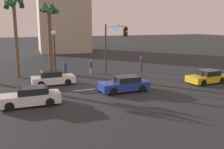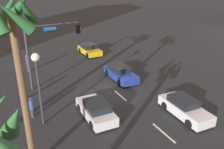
{
  "view_description": "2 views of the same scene",
  "coord_description": "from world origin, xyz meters",
  "px_view_note": "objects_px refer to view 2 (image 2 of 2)",
  "views": [
    {
      "loc": [
        -7.63,
        -21.58,
        5.86
      ],
      "look_at": [
        1.16,
        -0.86,
        1.42
      ],
      "focal_mm": 40.34,
      "sensor_mm": 36.0,
      "label": 1
    },
    {
      "loc": [
        -17.9,
        9.27,
        9.91
      ],
      "look_at": [
        0.16,
        0.1,
        1.52
      ],
      "focal_mm": 38.99,
      "sensor_mm": 36.0,
      "label": 2
    }
  ],
  "objects_px": {
    "streetlamp": "(38,75)",
    "pedestrian_0": "(32,107)",
    "car_4": "(184,108)",
    "car_5": "(121,73)",
    "traffic_signal": "(47,44)",
    "pedestrian_1": "(28,63)",
    "palm_tree_0": "(13,37)",
    "car_3": "(96,110)",
    "car_1": "(89,50)",
    "pedestrian_2": "(25,90)"
  },
  "relations": [
    {
      "from": "car_5",
      "to": "pedestrian_0",
      "type": "height_order",
      "value": "pedestrian_0"
    },
    {
      "from": "car_1",
      "to": "car_4",
      "type": "height_order",
      "value": "car_4"
    },
    {
      "from": "pedestrian_0",
      "to": "pedestrian_2",
      "type": "distance_m",
      "value": 3.16
    },
    {
      "from": "car_3",
      "to": "pedestrian_0",
      "type": "xyz_separation_m",
      "value": [
        2.22,
        4.19,
        0.21
      ]
    },
    {
      "from": "streetlamp",
      "to": "car_1",
      "type": "bearing_deg",
      "value": -33.5
    },
    {
      "from": "car_5",
      "to": "palm_tree_0",
      "type": "distance_m",
      "value": 14.83
    },
    {
      "from": "car_5",
      "to": "car_3",
      "type": "bearing_deg",
      "value": 137.29
    },
    {
      "from": "pedestrian_0",
      "to": "pedestrian_1",
      "type": "xyz_separation_m",
      "value": [
        9.54,
        -1.25,
        0.19
      ]
    },
    {
      "from": "car_1",
      "to": "car_4",
      "type": "relative_size",
      "value": 0.91
    },
    {
      "from": "streetlamp",
      "to": "pedestrian_0",
      "type": "distance_m",
      "value": 3.22
    },
    {
      "from": "pedestrian_0",
      "to": "car_5",
      "type": "bearing_deg",
      "value": -70.48
    },
    {
      "from": "car_3",
      "to": "traffic_signal",
      "type": "xyz_separation_m",
      "value": [
        7.14,
        1.61,
        3.46
      ]
    },
    {
      "from": "car_3",
      "to": "car_5",
      "type": "height_order",
      "value": "car_3"
    },
    {
      "from": "car_5",
      "to": "traffic_signal",
      "type": "bearing_deg",
      "value": 76.26
    },
    {
      "from": "car_5",
      "to": "car_4",
      "type": "bearing_deg",
      "value": -173.38
    },
    {
      "from": "car_4",
      "to": "pedestrian_2",
      "type": "bearing_deg",
      "value": 51.69
    },
    {
      "from": "pedestrian_1",
      "to": "car_3",
      "type": "bearing_deg",
      "value": -165.94
    },
    {
      "from": "pedestrian_2",
      "to": "car_1",
      "type": "bearing_deg",
      "value": -45.87
    },
    {
      "from": "car_5",
      "to": "pedestrian_1",
      "type": "height_order",
      "value": "pedestrian_1"
    },
    {
      "from": "pedestrian_0",
      "to": "car_3",
      "type": "bearing_deg",
      "value": -117.86
    },
    {
      "from": "car_1",
      "to": "pedestrian_1",
      "type": "bearing_deg",
      "value": 109.44
    },
    {
      "from": "streetlamp",
      "to": "pedestrian_0",
      "type": "height_order",
      "value": "streetlamp"
    },
    {
      "from": "pedestrian_2",
      "to": "palm_tree_0",
      "type": "bearing_deg",
      "value": 173.76
    },
    {
      "from": "streetlamp",
      "to": "car_4",
      "type": "bearing_deg",
      "value": -110.74
    },
    {
      "from": "car_5",
      "to": "traffic_signal",
      "type": "distance_m",
      "value": 7.72
    },
    {
      "from": "pedestrian_1",
      "to": "palm_tree_0",
      "type": "xyz_separation_m",
      "value": [
        -14.7,
        2.16,
        6.27
      ]
    },
    {
      "from": "streetlamp",
      "to": "pedestrian_2",
      "type": "relative_size",
      "value": 3.22
    },
    {
      "from": "pedestrian_0",
      "to": "pedestrian_1",
      "type": "relative_size",
      "value": 0.84
    },
    {
      "from": "car_1",
      "to": "traffic_signal",
      "type": "relative_size",
      "value": 0.68
    },
    {
      "from": "car_4",
      "to": "palm_tree_0",
      "type": "xyz_separation_m",
      "value": [
        -0.24,
        11.14,
        6.67
      ]
    },
    {
      "from": "pedestrian_1",
      "to": "pedestrian_2",
      "type": "xyz_separation_m",
      "value": [
        -6.38,
        1.25,
        -0.18
      ]
    },
    {
      "from": "streetlamp",
      "to": "pedestrian_2",
      "type": "bearing_deg",
      "value": 6.77
    },
    {
      "from": "car_1",
      "to": "pedestrian_2",
      "type": "bearing_deg",
      "value": 134.13
    },
    {
      "from": "car_4",
      "to": "car_5",
      "type": "height_order",
      "value": "car_4"
    },
    {
      "from": "car_1",
      "to": "pedestrian_2",
      "type": "distance_m",
      "value": 13.4
    },
    {
      "from": "car_5",
      "to": "palm_tree_0",
      "type": "relative_size",
      "value": 0.47
    },
    {
      "from": "streetlamp",
      "to": "pedestrian_2",
      "type": "distance_m",
      "value": 5.31
    },
    {
      "from": "car_5",
      "to": "streetlamp",
      "type": "distance_m",
      "value": 10.35
    },
    {
      "from": "car_3",
      "to": "pedestrian_1",
      "type": "distance_m",
      "value": 12.13
    },
    {
      "from": "car_5",
      "to": "pedestrian_0",
      "type": "xyz_separation_m",
      "value": [
        -3.29,
        9.28,
        0.22
      ]
    },
    {
      "from": "car_5",
      "to": "pedestrian_1",
      "type": "xyz_separation_m",
      "value": [
        6.25,
        8.03,
        0.41
      ]
    },
    {
      "from": "car_4",
      "to": "car_5",
      "type": "relative_size",
      "value": 1.01
    },
    {
      "from": "palm_tree_0",
      "to": "traffic_signal",
      "type": "bearing_deg",
      "value": -19.1
    },
    {
      "from": "traffic_signal",
      "to": "palm_tree_0",
      "type": "distance_m",
      "value": 11.15
    },
    {
      "from": "pedestrian_2",
      "to": "car_3",
      "type": "bearing_deg",
      "value": -142.02
    },
    {
      "from": "pedestrian_2",
      "to": "pedestrian_1",
      "type": "bearing_deg",
      "value": -11.13
    },
    {
      "from": "palm_tree_0",
      "to": "pedestrian_1",
      "type": "bearing_deg",
      "value": -8.38
    },
    {
      "from": "car_1",
      "to": "traffic_signal",
      "type": "xyz_separation_m",
      "value": [
        -7.56,
        7.03,
        3.49
      ]
    },
    {
      "from": "car_1",
      "to": "car_4",
      "type": "distance_m",
      "value": 17.43
    },
    {
      "from": "pedestrian_1",
      "to": "pedestrian_2",
      "type": "relative_size",
      "value": 1.19
    }
  ]
}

